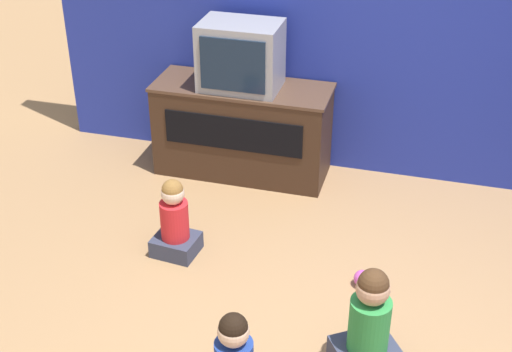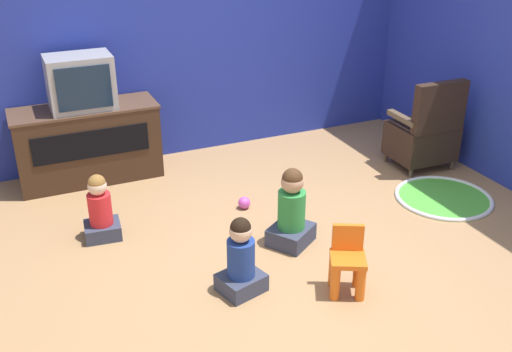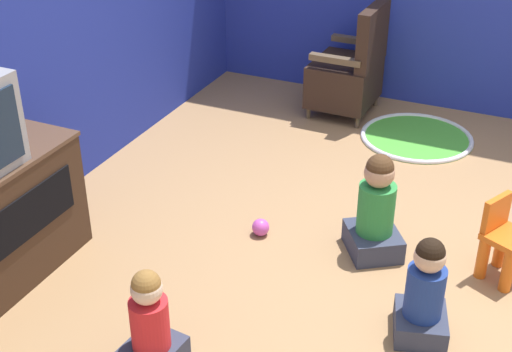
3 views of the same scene
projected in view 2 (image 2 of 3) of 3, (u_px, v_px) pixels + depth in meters
ground_plane at (311, 243)px, 4.84m from camera, size 30.00×30.00×0.00m
wall_back at (177, 23)px, 6.01m from camera, size 5.31×0.12×2.75m
tv_cabinet at (88, 142)px, 5.78m from camera, size 1.36×0.52×0.74m
television at (80, 82)px, 5.49m from camera, size 0.59×0.41×0.50m
black_armchair at (425, 134)px, 6.02m from camera, size 0.60×0.53×0.95m
yellow_kid_chair at (347, 265)px, 4.17m from camera, size 0.32×0.32×0.49m
play_mat at (443, 198)px, 5.54m from camera, size 0.89×0.89×0.04m
child_watching_left at (291, 212)px, 4.72m from camera, size 0.44×0.43×0.66m
child_watching_center at (100, 211)px, 4.82m from camera, size 0.31×0.28×0.56m
child_watching_right at (241, 260)px, 4.16m from camera, size 0.36×0.33×0.59m
toy_ball at (244, 203)px, 5.35m from camera, size 0.11×0.11×0.11m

